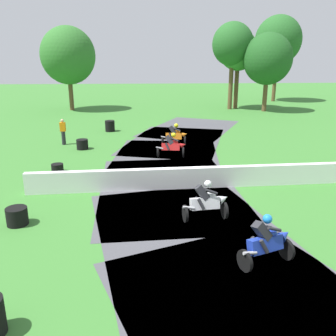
{
  "coord_description": "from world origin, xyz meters",
  "views": [
    {
      "loc": [
        -0.86,
        -14.45,
        5.43
      ],
      "look_at": [
        0.03,
        0.05,
        0.9
      ],
      "focal_mm": 38.73,
      "sensor_mm": 36.0,
      "label": 1
    }
  ],
  "objects_px": {
    "motorcycle_fourth_blue": "(267,241)",
    "tire_stack_near": "(110,126)",
    "motorcycle_lead_orange": "(175,135)",
    "tire_stack_mid_a": "(82,144)",
    "motorcycle_trailing_white": "(207,201)",
    "tire_stack_far": "(17,216)",
    "tire_stack_mid_b": "(57,168)",
    "track_marshal": "(63,132)",
    "motorcycle_chase_red": "(172,146)"
  },
  "relations": [
    {
      "from": "tire_stack_mid_b",
      "to": "motorcycle_trailing_white",
      "type": "bearing_deg",
      "value": -41.78
    },
    {
      "from": "tire_stack_near",
      "to": "track_marshal",
      "type": "height_order",
      "value": "track_marshal"
    },
    {
      "from": "track_marshal",
      "to": "tire_stack_mid_a",
      "type": "bearing_deg",
      "value": -42.95
    },
    {
      "from": "motorcycle_lead_orange",
      "to": "motorcycle_chase_red",
      "type": "distance_m",
      "value": 2.75
    },
    {
      "from": "tire_stack_mid_b",
      "to": "track_marshal",
      "type": "xyz_separation_m",
      "value": [
        -0.89,
        5.72,
        0.62
      ]
    },
    {
      "from": "motorcycle_fourth_blue",
      "to": "track_marshal",
      "type": "bearing_deg",
      "value": 120.58
    },
    {
      "from": "motorcycle_trailing_white",
      "to": "tire_stack_near",
      "type": "height_order",
      "value": "motorcycle_trailing_white"
    },
    {
      "from": "motorcycle_fourth_blue",
      "to": "motorcycle_lead_orange",
      "type": "bearing_deg",
      "value": 95.87
    },
    {
      "from": "tire_stack_near",
      "to": "tire_stack_far",
      "type": "bearing_deg",
      "value": -96.13
    },
    {
      "from": "tire_stack_far",
      "to": "tire_stack_mid_b",
      "type": "bearing_deg",
      "value": 89.86
    },
    {
      "from": "motorcycle_lead_orange",
      "to": "tire_stack_near",
      "type": "height_order",
      "value": "motorcycle_lead_orange"
    },
    {
      "from": "motorcycle_lead_orange",
      "to": "tire_stack_mid_a",
      "type": "distance_m",
      "value": 5.71
    },
    {
      "from": "motorcycle_fourth_blue",
      "to": "tire_stack_near",
      "type": "xyz_separation_m",
      "value": [
        -5.89,
        18.33,
        -0.25
      ]
    },
    {
      "from": "tire_stack_near",
      "to": "tire_stack_far",
      "type": "xyz_separation_m",
      "value": [
        -1.67,
        -15.53,
        -0.1
      ]
    },
    {
      "from": "motorcycle_lead_orange",
      "to": "track_marshal",
      "type": "distance_m",
      "value": 7.06
    },
    {
      "from": "motorcycle_chase_red",
      "to": "motorcycle_fourth_blue",
      "type": "distance_m",
      "value": 11.07
    },
    {
      "from": "motorcycle_lead_orange",
      "to": "tire_stack_mid_a",
      "type": "xyz_separation_m",
      "value": [
        -5.66,
        -0.65,
        -0.35
      ]
    },
    {
      "from": "motorcycle_fourth_blue",
      "to": "tire_stack_mid_b",
      "type": "height_order",
      "value": "motorcycle_fourth_blue"
    },
    {
      "from": "motorcycle_lead_orange",
      "to": "motorcycle_fourth_blue",
      "type": "height_order",
      "value": "motorcycle_lead_orange"
    },
    {
      "from": "motorcycle_fourth_blue",
      "to": "tire_stack_near",
      "type": "distance_m",
      "value": 19.26
    },
    {
      "from": "tire_stack_mid_b",
      "to": "tire_stack_far",
      "type": "xyz_separation_m",
      "value": [
        -0.01,
        -5.76,
        0.1
      ]
    },
    {
      "from": "tire_stack_near",
      "to": "tire_stack_mid_a",
      "type": "height_order",
      "value": "tire_stack_near"
    },
    {
      "from": "motorcycle_lead_orange",
      "to": "tire_stack_near",
      "type": "distance_m",
      "value": 6.49
    },
    {
      "from": "motorcycle_chase_red",
      "to": "track_marshal",
      "type": "distance_m",
      "value": 7.45
    },
    {
      "from": "tire_stack_mid_a",
      "to": "motorcycle_trailing_white",
      "type": "bearing_deg",
      "value": -59.84
    },
    {
      "from": "tire_stack_mid_a",
      "to": "tire_stack_far",
      "type": "height_order",
      "value": "same"
    },
    {
      "from": "motorcycle_lead_orange",
      "to": "motorcycle_trailing_white",
      "type": "height_order",
      "value": "motorcycle_lead_orange"
    },
    {
      "from": "tire_stack_near",
      "to": "tire_stack_mid_a",
      "type": "distance_m",
      "value": 5.46
    },
    {
      "from": "motorcycle_trailing_white",
      "to": "motorcycle_fourth_blue",
      "type": "relative_size",
      "value": 1.0
    },
    {
      "from": "tire_stack_mid_b",
      "to": "tire_stack_far",
      "type": "relative_size",
      "value": 0.81
    },
    {
      "from": "motorcycle_lead_orange",
      "to": "tire_stack_mid_b",
      "type": "distance_m",
      "value": 8.0
    },
    {
      "from": "tire_stack_far",
      "to": "motorcycle_lead_orange",
      "type": "bearing_deg",
      "value": 60.42
    },
    {
      "from": "motorcycle_chase_red",
      "to": "motorcycle_fourth_blue",
      "type": "height_order",
      "value": "motorcycle_fourth_blue"
    },
    {
      "from": "tire_stack_mid_b",
      "to": "motorcycle_lead_orange",
      "type": "bearing_deg",
      "value": 39.66
    },
    {
      "from": "motorcycle_lead_orange",
      "to": "tire_stack_mid_b",
      "type": "bearing_deg",
      "value": -140.34
    },
    {
      "from": "motorcycle_lead_orange",
      "to": "motorcycle_trailing_white",
      "type": "bearing_deg",
      "value": -88.78
    },
    {
      "from": "tire_stack_far",
      "to": "motorcycle_trailing_white",
      "type": "bearing_deg",
      "value": 0.56
    },
    {
      "from": "motorcycle_trailing_white",
      "to": "tire_stack_mid_b",
      "type": "bearing_deg",
      "value": 138.22
    },
    {
      "from": "tire_stack_near",
      "to": "motorcycle_lead_orange",
      "type": "bearing_deg",
      "value": -46.18
    },
    {
      "from": "tire_stack_mid_b",
      "to": "track_marshal",
      "type": "relative_size",
      "value": 0.35
    },
    {
      "from": "motorcycle_trailing_white",
      "to": "track_marshal",
      "type": "distance_m",
      "value": 13.53
    },
    {
      "from": "motorcycle_lead_orange",
      "to": "motorcycle_chase_red",
      "type": "bearing_deg",
      "value": -97.94
    },
    {
      "from": "track_marshal",
      "to": "motorcycle_trailing_white",
      "type": "bearing_deg",
      "value": -57.54
    },
    {
      "from": "motorcycle_chase_red",
      "to": "tire_stack_far",
      "type": "xyz_separation_m",
      "value": [
        -5.78,
        -8.13,
        -0.34
      ]
    },
    {
      "from": "motorcycle_chase_red",
      "to": "track_marshal",
      "type": "height_order",
      "value": "track_marshal"
    },
    {
      "from": "motorcycle_trailing_white",
      "to": "tire_stack_mid_a",
      "type": "height_order",
      "value": "motorcycle_trailing_white"
    },
    {
      "from": "motorcycle_chase_red",
      "to": "track_marshal",
      "type": "xyz_separation_m",
      "value": [
        -6.65,
        3.35,
        0.18
      ]
    },
    {
      "from": "motorcycle_trailing_white",
      "to": "track_marshal",
      "type": "xyz_separation_m",
      "value": [
        -7.26,
        11.42,
        0.17
      ]
    },
    {
      "from": "motorcycle_lead_orange",
      "to": "tire_stack_far",
      "type": "xyz_separation_m",
      "value": [
        -6.16,
        -10.85,
        -0.35
      ]
    },
    {
      "from": "motorcycle_fourth_blue",
      "to": "tire_stack_mid_b",
      "type": "xyz_separation_m",
      "value": [
        -7.55,
        8.56,
        -0.45
      ]
    }
  ]
}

